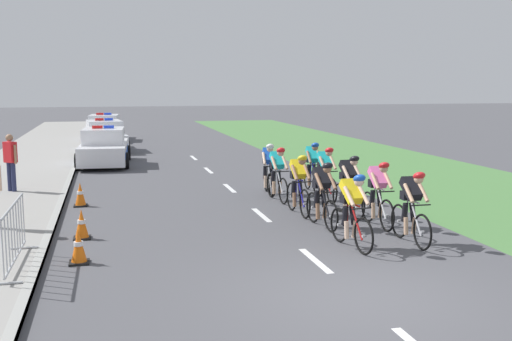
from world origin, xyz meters
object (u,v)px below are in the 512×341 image
at_px(cyclist_fourth, 378,193).
at_px(cyclist_sixth, 349,184).
at_px(police_car_second, 104,137).
at_px(spectator_middle, 11,158).
at_px(cyclist_seventh, 277,173).
at_px(cyclist_eighth, 325,173).
at_px(cyclist_tenth, 312,166).
at_px(traffic_cone_near, 82,224).
at_px(cyclist_third, 322,193).
at_px(police_car_third, 105,129).
at_px(cyclist_second, 412,206).
at_px(traffic_cone_far, 79,247).
at_px(police_car_nearest, 104,148).
at_px(crowd_barrier_front, 14,235).
at_px(cyclist_fifth, 298,183).
at_px(cyclist_ninth, 269,168).
at_px(traffic_cone_mid, 80,195).
at_px(cyclist_lead, 352,209).

xyz_separation_m(cyclist_fourth, cyclist_sixth, (-0.19, 1.25, 0.00)).
bearing_deg(police_car_second, spectator_middle, -102.80).
relative_size(cyclist_seventh, cyclist_eighth, 1.00).
relative_size(cyclist_tenth, traffic_cone_near, 2.69).
distance_m(cyclist_third, police_car_third, 23.47).
distance_m(cyclist_second, traffic_cone_far, 6.53).
relative_size(cyclist_third, police_car_nearest, 0.38).
bearing_deg(cyclist_tenth, crowd_barrier_front, -141.07).
height_order(police_car_second, traffic_cone_far, police_car_second).
xyz_separation_m(cyclist_seventh, traffic_cone_far, (-5.12, -4.80, -0.48)).
distance_m(cyclist_fourth, cyclist_fifth, 2.15).
xyz_separation_m(cyclist_fourth, police_car_third, (-6.07, 23.21, -0.11)).
relative_size(cyclist_eighth, cyclist_ninth, 1.00).
distance_m(cyclist_tenth, traffic_cone_mid, 6.73).
relative_size(cyclist_fifth, crowd_barrier_front, 0.74).
height_order(cyclist_fourth, cyclist_eighth, same).
bearing_deg(cyclist_tenth, cyclist_ninth, -179.14).
relative_size(cyclist_ninth, cyclist_tenth, 1.00).
bearing_deg(cyclist_ninth, cyclist_fourth, -73.36).
bearing_deg(cyclist_third, spectator_middle, 141.27).
xyz_separation_m(cyclist_fourth, cyclist_eighth, (-0.09, 3.17, 0.00)).
distance_m(police_car_third, crowd_barrier_front, 24.81).
bearing_deg(cyclist_tenth, cyclist_fifth, -115.47).
bearing_deg(traffic_cone_far, cyclist_second, -1.98).
distance_m(traffic_cone_near, traffic_cone_mid, 3.55).
distance_m(cyclist_fourth, traffic_cone_near, 6.55).
relative_size(cyclist_sixth, cyclist_ninth, 1.00).
height_order(cyclist_ninth, traffic_cone_near, cyclist_ninth).
xyz_separation_m(cyclist_fourth, cyclist_fifth, (-1.35, 1.68, 0.00)).
relative_size(cyclist_lead, cyclist_third, 1.00).
bearing_deg(spectator_middle, cyclist_second, -41.69).
bearing_deg(cyclist_seventh, spectator_middle, 159.60).
bearing_deg(cyclist_ninth, police_car_nearest, 120.97).
distance_m(cyclist_ninth, traffic_cone_near, 6.57).
bearing_deg(traffic_cone_far, traffic_cone_near, 90.46).
height_order(cyclist_eighth, spectator_middle, spectator_middle).
bearing_deg(crowd_barrier_front, traffic_cone_far, 13.08).
bearing_deg(cyclist_tenth, police_car_second, 114.78).
bearing_deg(cyclist_third, police_car_second, 105.41).
height_order(crowd_barrier_front, spectator_middle, spectator_middle).
relative_size(cyclist_fifth, cyclist_sixth, 1.00).
bearing_deg(cyclist_seventh, cyclist_fifth, -89.23).
bearing_deg(crowd_barrier_front, cyclist_tenth, 38.93).
height_order(cyclist_seventh, police_car_third, police_car_third).
xyz_separation_m(cyclist_tenth, police_car_third, (-6.09, 18.66, -0.11)).
height_order(cyclist_eighth, police_car_nearest, police_car_nearest).
height_order(cyclist_lead, traffic_cone_near, cyclist_lead).
distance_m(cyclist_lead, cyclist_second, 1.30).
relative_size(police_car_second, traffic_cone_far, 7.11).
bearing_deg(traffic_cone_mid, cyclist_fifth, -23.93).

